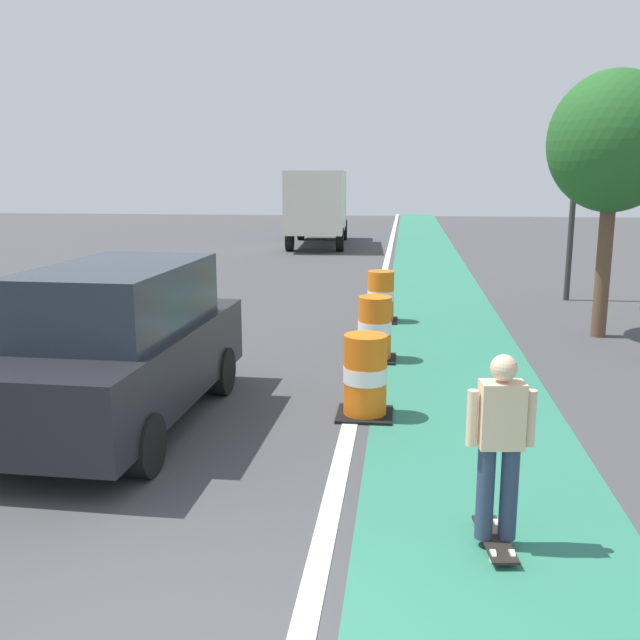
% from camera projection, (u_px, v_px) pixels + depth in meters
% --- Properties ---
extents(bike_lane_strip, '(2.50, 80.00, 0.01)m').
position_uv_depth(bike_lane_strip, '(442.00, 316.00, 15.77)').
color(bike_lane_strip, '#2D755B').
rests_on(bike_lane_strip, ground).
extents(lane_divider_stripe, '(0.20, 80.00, 0.01)m').
position_uv_depth(lane_divider_stripe, '(375.00, 314.00, 15.95)').
color(lane_divider_stripe, silver).
rests_on(lane_divider_stripe, ground).
extents(skateboarder_on_lane, '(0.57, 0.82, 1.69)m').
position_uv_depth(skateboarder_on_lane, '(500.00, 445.00, 5.85)').
color(skateboarder_on_lane, black).
rests_on(skateboarder_on_lane, ground).
extents(parked_suv_nearest, '(2.02, 4.65, 2.04)m').
position_uv_depth(parked_suv_nearest, '(122.00, 345.00, 8.73)').
color(parked_suv_nearest, black).
rests_on(parked_suv_nearest, ground).
extents(traffic_barrel_front, '(0.73, 0.73, 1.09)m').
position_uv_depth(traffic_barrel_front, '(365.00, 377.00, 9.17)').
color(traffic_barrel_front, orange).
rests_on(traffic_barrel_front, ground).
extents(traffic_barrel_mid, '(0.73, 0.73, 1.09)m').
position_uv_depth(traffic_barrel_mid, '(375.00, 329.00, 11.98)').
color(traffic_barrel_mid, orange).
rests_on(traffic_barrel_mid, ground).
extents(traffic_barrel_back, '(0.73, 0.73, 1.09)m').
position_uv_depth(traffic_barrel_back, '(381.00, 297.00, 15.10)').
color(traffic_barrel_back, orange).
rests_on(traffic_barrel_back, ground).
extents(delivery_truck_down_block, '(2.71, 7.71, 3.23)m').
position_uv_depth(delivery_truck_down_block, '(318.00, 203.00, 30.76)').
color(delivery_truck_down_block, silver).
rests_on(delivery_truck_down_block, ground).
extents(traffic_light_corner, '(0.41, 0.32, 5.10)m').
position_uv_depth(traffic_light_corner, '(577.00, 157.00, 17.06)').
color(traffic_light_corner, '#2D2D2D').
rests_on(traffic_light_corner, ground).
extents(street_tree_sidewalk, '(2.40, 2.40, 5.00)m').
position_uv_depth(street_tree_sidewalk, '(613.00, 143.00, 13.07)').
color(street_tree_sidewalk, brown).
rests_on(street_tree_sidewalk, ground).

